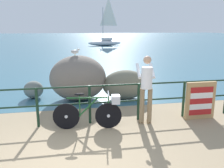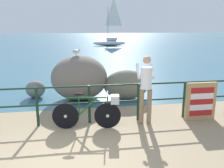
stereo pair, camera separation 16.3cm
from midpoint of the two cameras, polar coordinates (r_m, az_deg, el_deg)
The scene contains 11 objects.
ground_plane at distance 24.11m, azimuth -11.21°, elevation 7.11°, with size 120.00×120.00×0.10m, color #937F60.
sea_surface at distance 52.24m, azimuth -11.11°, elevation 10.42°, with size 120.00×90.00×0.01m, color #38667A.
promenade_railing at distance 6.28m, azimuth -12.03°, elevation -4.02°, with size 9.28×0.07×1.02m.
bicycle at distance 6.01m, azimuth -5.19°, elevation -6.31°, with size 1.69×0.48×0.92m.
person_at_railing at distance 6.21m, azimuth 7.36°, elevation -0.61°, with size 0.51×0.66×1.78m.
folded_deckchair_stack at distance 6.99m, azimuth 19.48°, elevation -3.71°, with size 0.84×0.10×1.04m.
breakwater_boulder_main at distance 8.38m, azimuth -8.57°, elevation 1.42°, with size 1.92×1.76×1.54m.
breakwater_boulder_left at distance 9.03m, azimuth -18.51°, elevation -1.26°, with size 0.68×0.62×0.61m.
breakwater_boulder_right at distance 8.42m, azimuth 2.57°, elevation -0.17°, with size 1.60×0.93×1.02m.
seagull at distance 8.28m, azimuth -9.30°, elevation 7.62°, with size 0.34×0.18×0.23m.
sailboat at distance 32.53m, azimuth -1.81°, elevation 10.26°, with size 4.41×1.35×6.16m.
Camera 1 is at (0.11, -3.96, 2.48)m, focal length 38.76 mm.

